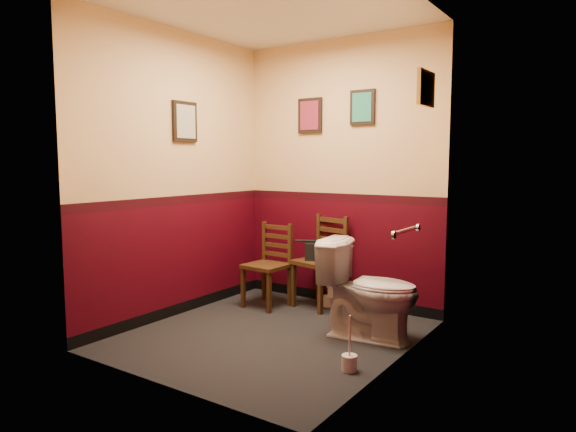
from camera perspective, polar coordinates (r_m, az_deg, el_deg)
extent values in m
cube|color=black|center=(4.49, -1.83, -13.07)|extent=(2.20, 2.40, 0.00)
cube|color=silver|center=(4.42, -1.96, 22.18)|extent=(2.20, 2.40, 0.00)
cube|color=#3A030E|center=(5.27, 5.80, 4.70)|extent=(2.20, 0.00, 2.70)
cube|color=#3A030E|center=(3.35, -14.02, 3.78)|extent=(2.20, 0.00, 2.70)
cube|color=#3A030E|center=(4.97, -12.25, 4.51)|extent=(0.00, 2.40, 2.70)
cube|color=#3A030E|center=(3.71, 12.04, 4.03)|extent=(0.00, 2.40, 2.70)
cylinder|color=silver|center=(3.99, 12.79, -1.62)|extent=(0.03, 0.50, 0.03)
cylinder|color=silver|center=(3.75, 11.69, -2.07)|extent=(0.02, 0.06, 0.06)
cylinder|color=silver|center=(4.22, 14.28, -1.25)|extent=(0.02, 0.06, 0.06)
cube|color=black|center=(5.45, 2.47, 11.09)|extent=(0.28, 0.03, 0.36)
cube|color=maroon|center=(5.43, 2.38, 11.10)|extent=(0.22, 0.01, 0.30)
cube|color=black|center=(5.16, 8.28, 11.86)|extent=(0.26, 0.03, 0.34)
cube|color=#277C63|center=(5.15, 8.20, 11.88)|extent=(0.20, 0.01, 0.28)
cube|color=black|center=(5.04, -11.41, 10.24)|extent=(0.03, 0.30, 0.38)
cube|color=tan|center=(5.03, -11.27, 10.25)|extent=(0.01, 0.24, 0.31)
cube|color=olive|center=(4.32, 15.09, 13.54)|extent=(0.03, 0.34, 0.28)
cube|color=tan|center=(4.32, 14.87, 13.54)|extent=(0.01, 0.28, 0.22)
imported|color=white|center=(4.36, 9.06, -8.20)|extent=(0.87, 0.55, 0.81)
cylinder|color=silver|center=(3.80, 6.83, -15.90)|extent=(0.11, 0.11, 0.11)
cylinder|color=silver|center=(3.73, 6.87, -13.23)|extent=(0.01, 0.01, 0.32)
cube|color=#4D3017|center=(5.22, -2.40, -5.55)|extent=(0.41, 0.41, 0.04)
cube|color=#4D3017|center=(5.25, -5.01, -7.86)|extent=(0.04, 0.04, 0.42)
cube|color=#4D3017|center=(5.50, -2.64, -7.20)|extent=(0.04, 0.04, 0.42)
cube|color=#4D3017|center=(5.04, -2.12, -8.44)|extent=(0.04, 0.04, 0.42)
cube|color=#4D3017|center=(5.30, 0.20, -7.72)|extent=(0.04, 0.04, 0.42)
cube|color=#4D3017|center=(5.42, -2.63, -2.86)|extent=(0.04, 0.03, 0.42)
cube|color=#4D3017|center=(5.22, 0.23, -3.20)|extent=(0.04, 0.03, 0.42)
cube|color=#4D3017|center=(5.34, -1.23, -4.27)|extent=(0.32, 0.04, 0.04)
cube|color=#4D3017|center=(5.32, -1.23, -3.28)|extent=(0.32, 0.04, 0.04)
cube|color=#4D3017|center=(5.31, -1.23, -2.28)|extent=(0.32, 0.04, 0.04)
cube|color=#4D3017|center=(5.30, -1.23, -1.27)|extent=(0.32, 0.04, 0.04)
cube|color=#4D3017|center=(5.21, 3.51, -5.13)|extent=(0.51, 0.51, 0.04)
cube|color=#4D3017|center=(5.26, 0.62, -7.60)|extent=(0.05, 0.05, 0.46)
cube|color=#4D3017|center=(5.52, 3.39, -6.96)|extent=(0.05, 0.05, 0.46)
cube|color=#4D3017|center=(5.01, 3.61, -8.31)|extent=(0.05, 0.05, 0.46)
cube|color=#4D3017|center=(5.28, 6.36, -7.58)|extent=(0.05, 0.05, 0.46)
cube|color=#4D3017|center=(5.43, 3.46, -2.20)|extent=(0.05, 0.04, 0.46)
cube|color=#4D3017|center=(5.19, 6.45, -2.61)|extent=(0.05, 0.04, 0.46)
cube|color=#4D3017|center=(5.33, 4.91, -3.76)|extent=(0.35, 0.10, 0.05)
cube|color=#4D3017|center=(5.31, 4.92, -2.67)|extent=(0.35, 0.10, 0.05)
cube|color=#4D3017|center=(5.30, 4.93, -1.58)|extent=(0.35, 0.10, 0.05)
cube|color=#4D3017|center=(5.29, 4.94, -0.47)|extent=(0.35, 0.10, 0.05)
cube|color=black|center=(5.19, 3.52, -3.96)|extent=(0.31, 0.25, 0.18)
cylinder|color=black|center=(5.17, 3.53, -2.82)|extent=(0.23, 0.13, 0.02)
cylinder|color=silver|center=(5.34, 4.49, -9.39)|extent=(0.12, 0.12, 0.11)
cylinder|color=silver|center=(5.28, 5.71, -9.57)|extent=(0.12, 0.12, 0.11)
cylinder|color=silver|center=(5.27, 5.05, -8.39)|extent=(0.12, 0.12, 0.11)
cylinder|color=silver|center=(5.23, 4.95, -7.32)|extent=(0.12, 0.12, 0.11)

